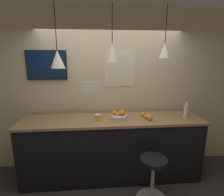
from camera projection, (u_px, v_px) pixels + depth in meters
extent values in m
cube|color=beige|center=(110.00, 90.00, 3.22)|extent=(8.00, 0.06, 2.90)
cube|color=black|center=(112.00, 149.00, 3.00)|extent=(2.93, 0.64, 1.02)
cube|color=#99754C|center=(112.00, 120.00, 2.88)|extent=(2.97, 0.68, 0.04)
cylinder|color=#B7B7BC|center=(153.00, 181.00, 2.49)|extent=(0.05, 0.05, 0.60)
cylinder|color=black|center=(154.00, 160.00, 2.42)|extent=(0.37, 0.37, 0.06)
cylinder|color=beige|center=(119.00, 117.00, 2.84)|extent=(0.26, 0.26, 0.07)
sphere|color=orange|center=(122.00, 113.00, 2.81)|extent=(0.09, 0.09, 0.09)
sphere|color=orange|center=(121.00, 112.00, 2.88)|extent=(0.07, 0.07, 0.07)
sphere|color=orange|center=(119.00, 113.00, 2.82)|extent=(0.07, 0.07, 0.07)
sphere|color=orange|center=(123.00, 112.00, 2.85)|extent=(0.09, 0.09, 0.09)
sphere|color=orange|center=(114.00, 113.00, 2.84)|extent=(0.08, 0.08, 0.08)
sphere|color=orange|center=(143.00, 114.00, 2.96)|extent=(0.08, 0.08, 0.08)
sphere|color=orange|center=(149.00, 117.00, 2.83)|extent=(0.08, 0.08, 0.08)
sphere|color=orange|center=(146.00, 116.00, 2.88)|extent=(0.07, 0.07, 0.07)
sphere|color=orange|center=(149.00, 117.00, 2.85)|extent=(0.07, 0.07, 0.07)
sphere|color=orange|center=(148.00, 116.00, 2.86)|extent=(0.08, 0.08, 0.08)
sphere|color=orange|center=(150.00, 118.00, 2.79)|extent=(0.08, 0.08, 0.08)
cylinder|color=silver|center=(186.00, 111.00, 2.92)|extent=(0.08, 0.08, 0.21)
cylinder|color=silver|center=(187.00, 104.00, 2.89)|extent=(0.04, 0.04, 0.05)
cylinder|color=gold|center=(98.00, 117.00, 2.81)|extent=(0.09, 0.09, 0.08)
cylinder|color=white|center=(98.00, 115.00, 2.80)|extent=(0.09, 0.09, 0.01)
cylinder|color=black|center=(55.00, 26.00, 2.46)|extent=(0.01, 0.01, 0.65)
cone|color=beige|center=(58.00, 59.00, 2.56)|extent=(0.21, 0.21, 0.26)
sphere|color=#F9EFCC|center=(58.00, 67.00, 2.59)|extent=(0.04, 0.04, 0.04)
cylinder|color=black|center=(112.00, 23.00, 2.52)|extent=(0.01, 0.01, 0.55)
cone|color=beige|center=(112.00, 53.00, 2.61)|extent=(0.15, 0.15, 0.28)
sphere|color=#F9EFCC|center=(112.00, 61.00, 2.64)|extent=(0.04, 0.04, 0.04)
cylinder|color=black|center=(166.00, 24.00, 2.58)|extent=(0.01, 0.01, 0.55)
cone|color=beige|center=(165.00, 51.00, 2.67)|extent=(0.16, 0.16, 0.22)
sphere|color=#F9EFCC|center=(164.00, 57.00, 2.69)|extent=(0.04, 0.04, 0.04)
cube|color=black|center=(47.00, 65.00, 2.98)|extent=(0.67, 0.04, 0.49)
cube|color=#0F2347|center=(46.00, 65.00, 2.96)|extent=(0.64, 0.01, 0.46)
cube|color=white|center=(89.00, 87.00, 2.46)|extent=(0.24, 0.01, 0.17)
cube|color=beige|center=(120.00, 69.00, 3.12)|extent=(0.55, 0.01, 0.62)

